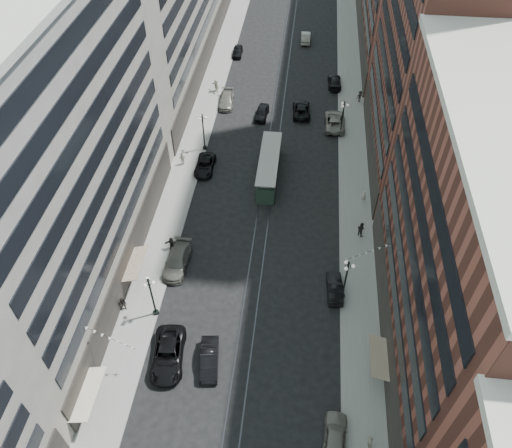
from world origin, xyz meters
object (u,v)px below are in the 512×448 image
at_px(lamppost_se_mid, 342,118).
at_px(streetcar, 269,168).
at_px(car_4, 335,438).
at_px(car_8, 226,100).
at_px(car_2, 168,355).
at_px(car_9, 237,51).
at_px(pedestrian_2, 123,304).
at_px(pedestrian_4, 370,442).
at_px(pedestrian_5, 172,243).
at_px(car_10, 335,288).
at_px(car_11, 335,121).
at_px(pedestrian_extra_1, 216,86).
at_px(pedestrian_8, 363,196).
at_px(car_extra_1, 177,261).
at_px(lamppost_sw_mid, 203,130).
at_px(car_5, 209,359).
at_px(car_14, 306,38).
at_px(car_extra_0, 301,110).
at_px(lamppost_sw_far, 152,295).
at_px(lamppost_se_far, 346,279).
at_px(pedestrian_7, 361,229).
at_px(pedestrian_9, 360,96).
at_px(car_12, 335,82).
at_px(car_7, 205,165).
at_px(car_13, 262,113).

bearing_deg(lamppost_se_mid, streetcar, -133.46).
distance_m(car_4, car_8, 51.74).
bearing_deg(car_2, car_9, 85.14).
height_order(pedestrian_2, car_8, pedestrian_2).
xyz_separation_m(pedestrian_4, pedestrian_5, (-20.74, 19.31, 0.03)).
xyz_separation_m(car_10, car_11, (0.00, 29.85, 0.12)).
bearing_deg(pedestrian_extra_1, pedestrian_8, 1.34).
distance_m(car_10, pedestrian_8, 14.40).
bearing_deg(streetcar, pedestrian_2, -119.35).
relative_size(car_4, car_extra_1, 0.83).
bearing_deg(streetcar, pedestrian_4, -71.25).
relative_size(lamppost_sw_mid, pedestrian_8, 3.35).
bearing_deg(pedestrian_4, lamppost_sw_mid, 19.49).
distance_m(pedestrian_4, car_11, 45.29).
height_order(car_8, car_extra_1, car_extra_1).
relative_size(lamppost_se_mid, car_10, 1.28).
xyz_separation_m(car_5, car_14, (6.18, 65.32, 0.02)).
xyz_separation_m(pedestrian_2, car_9, (4.07, 54.05, -0.30)).
xyz_separation_m(car_11, pedestrian_extra_1, (-18.48, 7.32, 0.27)).
height_order(streetcar, pedestrian_5, streetcar).
bearing_deg(car_extra_0, pedestrian_8, 110.25).
height_order(lamppost_sw_far, streetcar, lamppost_sw_far).
bearing_deg(car_4, car_2, -16.61).
bearing_deg(lamppost_se_far, car_14, 96.04).
bearing_deg(car_11, pedestrian_7, 96.90).
height_order(lamppost_se_far, lamppost_se_mid, same).
xyz_separation_m(pedestrian_5, pedestrian_9, (21.75, 32.56, 0.08)).
bearing_deg(pedestrian_7, car_10, 110.09).
height_order(car_12, car_extra_0, car_extra_0).
distance_m(car_8, pedestrian_8, 28.01).
relative_size(pedestrian_7, car_extra_1, 0.33).
height_order(car_7, car_9, car_7).
relative_size(lamppost_sw_mid, car_7, 1.10).
xyz_separation_m(lamppost_se_far, car_7, (-17.60, 18.74, -2.40)).
distance_m(car_5, pedestrian_4, 15.37).
height_order(lamppost_se_mid, car_8, lamppost_se_mid).
relative_size(pedestrian_2, car_13, 0.39).
bearing_deg(car_2, car_8, 85.10).
relative_size(lamppost_se_far, pedestrian_4, 3.51).
xyz_separation_m(lamppost_sw_mid, car_9, (0.80, 27.17, -2.40)).
height_order(pedestrian_2, pedestrian_8, pedestrian_2).
distance_m(car_4, car_13, 47.49).
height_order(lamppost_se_far, car_11, lamppost_se_far).
bearing_deg(car_5, car_extra_0, 73.68).
height_order(car_7, pedestrian_extra_1, pedestrian_extra_1).
relative_size(lamppost_sw_far, pedestrian_extra_1, 2.90).
distance_m(car_13, pedestrian_9, 15.48).
height_order(car_7, car_10, car_10).
bearing_deg(pedestrian_9, car_13, 176.70).
bearing_deg(lamppost_se_mid, car_extra_1, -124.43).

